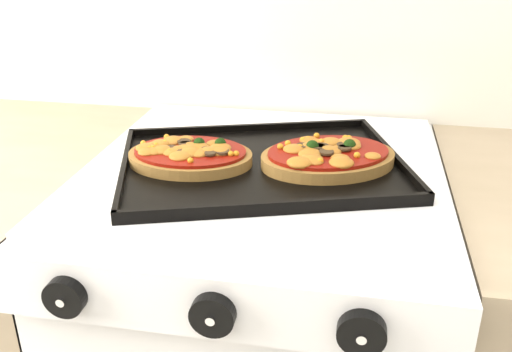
# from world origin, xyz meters

# --- Properties ---
(control_panel) EXTENTS (0.60, 0.02, 0.09)m
(control_panel) POSITION_xyz_m (-0.00, 1.39, 0.85)
(control_panel) COLOR silver
(control_panel) RESTS_ON stove
(knob_left) EXTENTS (0.05, 0.02, 0.05)m
(knob_left) POSITION_xyz_m (-0.20, 1.37, 0.85)
(knob_left) COLOR black
(knob_left) RESTS_ON control_panel
(knob_center) EXTENTS (0.06, 0.02, 0.06)m
(knob_center) POSITION_xyz_m (-0.01, 1.37, 0.85)
(knob_center) COLOR black
(knob_center) RESTS_ON control_panel
(knob_right) EXTENTS (0.06, 0.02, 0.06)m
(knob_right) POSITION_xyz_m (0.17, 1.37, 0.85)
(knob_right) COLOR black
(knob_right) RESTS_ON control_panel
(baking_tray) EXTENTS (0.53, 0.46, 0.02)m
(baking_tray) POSITION_xyz_m (-0.00, 1.68, 0.92)
(baking_tray) COLOR black
(baking_tray) RESTS_ON stove
(pizza_left) EXTENTS (0.21, 0.16, 0.03)m
(pizza_left) POSITION_xyz_m (-0.12, 1.67, 0.94)
(pizza_left) COLOR olive
(pizza_left) RESTS_ON baking_tray
(pizza_right) EXTENTS (0.27, 0.23, 0.03)m
(pizza_right) POSITION_xyz_m (0.10, 1.70, 0.94)
(pizza_right) COLOR olive
(pizza_right) RESTS_ON baking_tray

